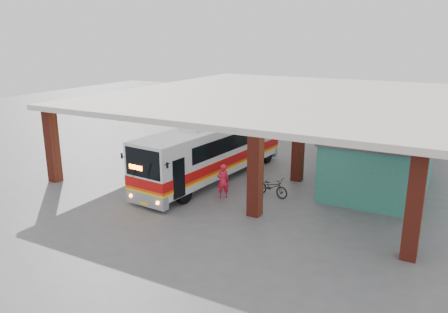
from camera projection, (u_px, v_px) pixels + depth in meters
ground at (229, 187)px, 24.89m from camera, size 90.00×90.00×0.00m
brick_columns at (285, 135)px, 27.88m from camera, size 20.10×21.60×4.35m
canopy_roof at (282, 95)px, 28.95m from camera, size 21.00×23.00×0.30m
shop_building at (381, 161)px, 24.40m from camera, size 5.20×8.20×3.11m
coach_bus at (213, 151)px, 25.86m from camera, size 3.56×12.17×3.50m
motorcycle at (272, 187)px, 23.32m from camera, size 2.08×1.05×1.05m
pedestrian at (223, 181)px, 22.99m from camera, size 0.80×0.78×1.85m
red_chair at (342, 161)px, 28.60m from camera, size 0.45×0.45×0.80m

